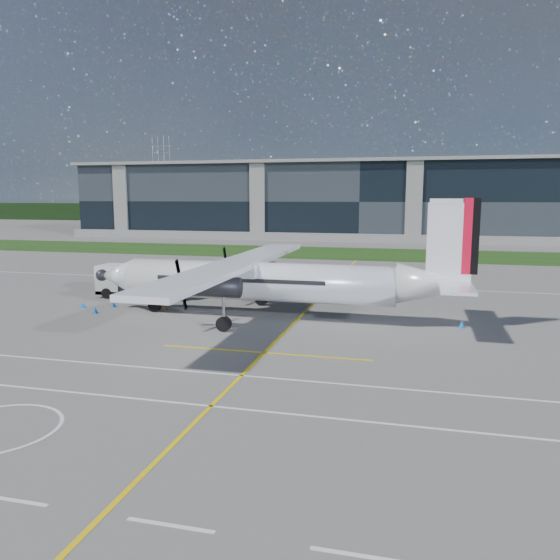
{
  "coord_description": "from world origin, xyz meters",
  "views": [
    {
      "loc": [
        11.05,
        -34.09,
        8.59
      ],
      "look_at": [
        1.59,
        3.13,
        2.67
      ],
      "focal_mm": 35.0,
      "sensor_mm": 36.0,
      "label": 1
    }
  ],
  "objects_px": {
    "baggage_tug": "(121,285)",
    "safety_cone_nose_port": "(95,310)",
    "safety_cone_nose_stbd": "(113,304)",
    "pylon_west": "(162,178)",
    "ground_crew_person": "(164,296)",
    "safety_cone_stbdwing": "(278,283)",
    "fuel_tanker_truck": "(135,280)",
    "safety_cone_fwd": "(83,304)",
    "safety_cone_tail": "(462,324)",
    "turboprop_aircraft": "(272,259)"
  },
  "relations": [
    {
      "from": "turboprop_aircraft",
      "to": "safety_cone_stbdwing",
      "type": "xyz_separation_m",
      "value": [
        -3.13,
        13.82,
        -3.99
      ]
    },
    {
      "from": "turboprop_aircraft",
      "to": "safety_cone_stbdwing",
      "type": "distance_m",
      "value": 14.73
    },
    {
      "from": "turboprop_aircraft",
      "to": "baggage_tug",
      "type": "relative_size",
      "value": 8.54
    },
    {
      "from": "ground_crew_person",
      "to": "safety_cone_stbdwing",
      "type": "relative_size",
      "value": 4.08
    },
    {
      "from": "safety_cone_fwd",
      "to": "ground_crew_person",
      "type": "bearing_deg",
      "value": 10.05
    },
    {
      "from": "safety_cone_nose_port",
      "to": "safety_cone_fwd",
      "type": "xyz_separation_m",
      "value": [
        -2.12,
        1.6,
        0.0
      ]
    },
    {
      "from": "pylon_west",
      "to": "safety_cone_nose_port",
      "type": "distance_m",
      "value": 164.63
    },
    {
      "from": "baggage_tug",
      "to": "safety_cone_nose_port",
      "type": "relative_size",
      "value": 6.62
    },
    {
      "from": "pylon_west",
      "to": "fuel_tanker_truck",
      "type": "xyz_separation_m",
      "value": [
        67.7,
        -142.56,
        -13.53
      ]
    },
    {
      "from": "fuel_tanker_truck",
      "to": "safety_cone_stbdwing",
      "type": "distance_m",
      "value": 13.63
    },
    {
      "from": "ground_crew_person",
      "to": "safety_cone_stbdwing",
      "type": "bearing_deg",
      "value": 9.48
    },
    {
      "from": "baggage_tug",
      "to": "ground_crew_person",
      "type": "height_order",
      "value": "ground_crew_person"
    },
    {
      "from": "pylon_west",
      "to": "safety_cone_nose_port",
      "type": "bearing_deg",
      "value": -65.47
    },
    {
      "from": "ground_crew_person",
      "to": "safety_cone_nose_stbd",
      "type": "xyz_separation_m",
      "value": [
        -4.23,
        -0.26,
        -0.77
      ]
    },
    {
      "from": "turboprop_aircraft",
      "to": "safety_cone_stbdwing",
      "type": "height_order",
      "value": "turboprop_aircraft"
    },
    {
      "from": "fuel_tanker_truck",
      "to": "safety_cone_nose_stbd",
      "type": "height_order",
      "value": "fuel_tanker_truck"
    },
    {
      "from": "turboprop_aircraft",
      "to": "safety_cone_tail",
      "type": "distance_m",
      "value": 13.46
    },
    {
      "from": "safety_cone_nose_port",
      "to": "safety_cone_stbdwing",
      "type": "distance_m",
      "value": 18.35
    },
    {
      "from": "safety_cone_nose_port",
      "to": "turboprop_aircraft",
      "type": "bearing_deg",
      "value": 6.84
    },
    {
      "from": "fuel_tanker_truck",
      "to": "safety_cone_fwd",
      "type": "relative_size",
      "value": 15.69
    },
    {
      "from": "ground_crew_person",
      "to": "baggage_tug",
      "type": "bearing_deg",
      "value": 89.62
    },
    {
      "from": "ground_crew_person",
      "to": "safety_cone_nose_port",
      "type": "height_order",
      "value": "ground_crew_person"
    },
    {
      "from": "ground_crew_person",
      "to": "safety_cone_nose_port",
      "type": "distance_m",
      "value": 5.1
    },
    {
      "from": "pylon_west",
      "to": "safety_cone_tail",
      "type": "relative_size",
      "value": 60.0
    },
    {
      "from": "turboprop_aircraft",
      "to": "safety_cone_nose_port",
      "type": "distance_m",
      "value": 13.8
    },
    {
      "from": "fuel_tanker_truck",
      "to": "ground_crew_person",
      "type": "xyz_separation_m",
      "value": [
        4.6,
        -3.88,
        -0.45
      ]
    },
    {
      "from": "turboprop_aircraft",
      "to": "safety_cone_fwd",
      "type": "height_order",
      "value": "turboprop_aircraft"
    },
    {
      "from": "turboprop_aircraft",
      "to": "baggage_tug",
      "type": "height_order",
      "value": "turboprop_aircraft"
    },
    {
      "from": "safety_cone_fwd",
      "to": "turboprop_aircraft",
      "type": "bearing_deg",
      "value": -0.09
    },
    {
      "from": "safety_cone_tail",
      "to": "safety_cone_nose_stbd",
      "type": "distance_m",
      "value": 25.96
    },
    {
      "from": "fuel_tanker_truck",
      "to": "baggage_tug",
      "type": "xyz_separation_m",
      "value": [
        -1.45,
        0.24,
        -0.48
      ]
    },
    {
      "from": "fuel_tanker_truck",
      "to": "safety_cone_tail",
      "type": "relative_size",
      "value": 15.69
    },
    {
      "from": "safety_cone_tail",
      "to": "safety_cone_stbdwing",
      "type": "xyz_separation_m",
      "value": [
        -15.98,
        13.45,
        0.0
      ]
    },
    {
      "from": "pylon_west",
      "to": "ground_crew_person",
      "type": "bearing_deg",
      "value": -63.72
    },
    {
      "from": "safety_cone_stbdwing",
      "to": "safety_cone_fwd",
      "type": "height_order",
      "value": "same"
    },
    {
      "from": "safety_cone_nose_stbd",
      "to": "turboprop_aircraft",
      "type": "bearing_deg",
      "value": -3.91
    },
    {
      "from": "fuel_tanker_truck",
      "to": "safety_cone_tail",
      "type": "bearing_deg",
      "value": -10.05
    },
    {
      "from": "ground_crew_person",
      "to": "safety_cone_nose_stbd",
      "type": "height_order",
      "value": "ground_crew_person"
    },
    {
      "from": "fuel_tanker_truck",
      "to": "safety_cone_nose_stbd",
      "type": "relative_size",
      "value": 15.69
    },
    {
      "from": "pylon_west",
      "to": "safety_cone_nose_port",
      "type": "relative_size",
      "value": 60.0
    },
    {
      "from": "pylon_west",
      "to": "safety_cone_tail",
      "type": "distance_m",
      "value": 175.31
    },
    {
      "from": "turboprop_aircraft",
      "to": "fuel_tanker_truck",
      "type": "height_order",
      "value": "turboprop_aircraft"
    },
    {
      "from": "fuel_tanker_truck",
      "to": "safety_cone_fwd",
      "type": "bearing_deg",
      "value": -109.33
    },
    {
      "from": "safety_cone_nose_stbd",
      "to": "pylon_west",
      "type": "bearing_deg",
      "value": 114.89
    },
    {
      "from": "safety_cone_nose_port",
      "to": "safety_cone_fwd",
      "type": "distance_m",
      "value": 2.66
    },
    {
      "from": "pylon_west",
      "to": "safety_cone_fwd",
      "type": "xyz_separation_m",
      "value": [
        65.94,
        -147.57,
        -14.75
      ]
    },
    {
      "from": "ground_crew_person",
      "to": "safety_cone_tail",
      "type": "distance_m",
      "value": 21.75
    },
    {
      "from": "ground_crew_person",
      "to": "safety_cone_stbdwing",
      "type": "xyz_separation_m",
      "value": [
        5.74,
        12.67,
        -0.77
      ]
    },
    {
      "from": "safety_cone_nose_port",
      "to": "safety_cone_nose_stbd",
      "type": "bearing_deg",
      "value": 89.88
    },
    {
      "from": "baggage_tug",
      "to": "safety_cone_fwd",
      "type": "xyz_separation_m",
      "value": [
        -0.31,
        -5.25,
        -0.74
      ]
    }
  ]
}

